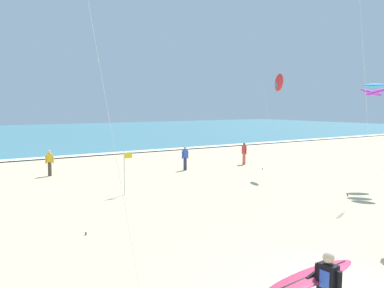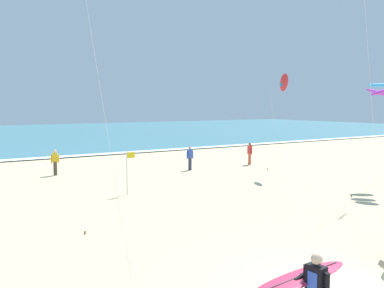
{
  "view_description": "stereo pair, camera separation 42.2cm",
  "coord_description": "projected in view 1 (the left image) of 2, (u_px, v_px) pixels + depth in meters",
  "views": [
    {
      "loc": [
        -8.01,
        -5.62,
        4.28
      ],
      "look_at": [
        0.52,
        7.11,
        2.83
      ],
      "focal_mm": 38.5,
      "sensor_mm": 36.0,
      "label": 1
    },
    {
      "loc": [
        -7.66,
        -5.85,
        4.28
      ],
      "look_at": [
        0.52,
        7.11,
        2.83
      ],
      "focal_mm": 38.5,
      "sensor_mm": 36.0,
      "label": 2
    }
  ],
  "objects": [
    {
      "name": "kite_arc_cobalt_far",
      "position": [
        374.0,
        90.0,
        21.31
      ],
      "size": [
        3.18,
        3.34,
        5.4
      ],
      "color": "purple",
      "rests_on": "ground"
    },
    {
      "name": "bystander_red_top",
      "position": [
        244.0,
        153.0,
        29.77
      ],
      "size": [
        0.22,
        0.5,
        1.59
      ],
      "color": "#D8593F",
      "rests_on": "ground"
    },
    {
      "name": "lifeguard_flag",
      "position": [
        125.0,
        169.0,
        19.58
      ],
      "size": [
        0.44,
        0.05,
        2.1
      ],
      "color": "silver",
      "rests_on": "ground"
    },
    {
      "name": "bystander_blue_top",
      "position": [
        185.0,
        158.0,
        27.11
      ],
      "size": [
        0.5,
        0.22,
        1.59
      ],
      "color": "#2D334C",
      "rests_on": "ground"
    },
    {
      "name": "kite_delta_scarlet_mid",
      "position": [
        278.0,
        83.0,
        25.08
      ],
      "size": [
        0.89,
        2.43,
        6.21
      ],
      "color": "red",
      "rests_on": "ground"
    },
    {
      "name": "bystander_yellow_top",
      "position": [
        50.0,
        163.0,
        24.88
      ],
      "size": [
        0.47,
        0.28,
        1.59
      ],
      "color": "#4C3D2D",
      "rests_on": "ground"
    },
    {
      "name": "surfer_third",
      "position": [
        319.0,
        284.0,
        7.46
      ],
      "size": [
        2.51,
        0.98,
        1.71
      ],
      "color": "black",
      "rests_on": "ground"
    },
    {
      "name": "shoreline_foam",
      "position": [
        40.0,
        158.0,
        32.74
      ],
      "size": [
        160.0,
        1.34,
        0.01
      ],
      "primitive_type": "cube",
      "color": "white",
      "rests_on": "ocean_water"
    }
  ]
}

